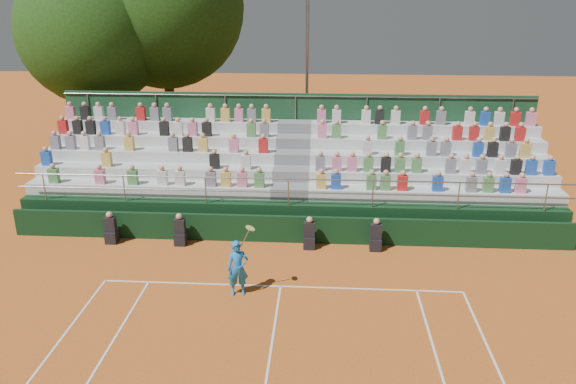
# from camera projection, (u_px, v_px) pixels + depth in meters

# --- Properties ---
(ground) EXTENTS (90.00, 90.00, 0.00)m
(ground) POSITION_uv_depth(u_px,v_px,m) (281.00, 286.00, 17.14)
(ground) COLOR #C66121
(ground) RESTS_ON ground
(courtside_wall) EXTENTS (20.00, 0.15, 1.00)m
(courtside_wall) POSITION_uv_depth(u_px,v_px,m) (287.00, 229.00, 19.97)
(courtside_wall) COLOR black
(courtside_wall) RESTS_ON ground
(line_officials) EXTENTS (9.75, 0.40, 1.19)m
(line_officials) POSITION_uv_depth(u_px,v_px,m) (243.00, 234.00, 19.65)
(line_officials) COLOR black
(line_officials) RESTS_ON ground
(grandstand) EXTENTS (20.00, 5.20, 4.40)m
(grandstand) POSITION_uv_depth(u_px,v_px,m) (293.00, 184.00, 22.80)
(grandstand) COLOR black
(grandstand) RESTS_ON ground
(tennis_player) EXTENTS (0.88, 0.54, 2.22)m
(tennis_player) POSITION_uv_depth(u_px,v_px,m) (238.00, 268.00, 16.42)
(tennis_player) COLOR blue
(tennis_player) RESTS_ON ground
(tree_west) EXTENTS (7.00, 7.00, 10.13)m
(tree_west) POSITION_uv_depth(u_px,v_px,m) (93.00, 32.00, 26.73)
(tree_west) COLOR #382414
(tree_west) RESTS_ON ground
(tree_east) EXTENTS (8.07, 8.07, 11.74)m
(tree_east) POSITION_uv_depth(u_px,v_px,m) (163.00, 7.00, 27.87)
(tree_east) COLOR #382414
(tree_east) RESTS_ON ground
(floodlight_mast) EXTENTS (0.60, 0.25, 8.67)m
(floodlight_mast) POSITION_uv_depth(u_px,v_px,m) (307.00, 64.00, 27.84)
(floodlight_mast) COLOR gray
(floodlight_mast) RESTS_ON ground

